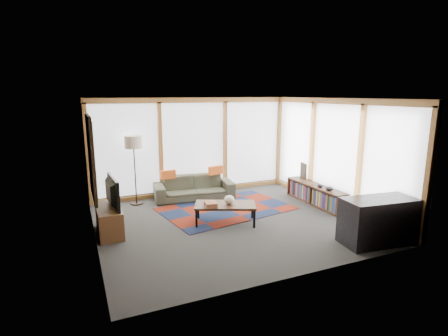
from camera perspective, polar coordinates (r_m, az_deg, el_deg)
name	(u,v)px	position (r m, az deg, el deg)	size (l,w,h in m)	color
ground	(231,221)	(7.62, 1.22, -8.70)	(5.50, 5.50, 0.00)	#282826
room_envelope	(241,146)	(7.93, 2.82, 3.64)	(5.52, 5.02, 2.62)	#4A3B34
rug	(226,208)	(8.41, 0.40, -6.63)	(2.98, 1.91, 0.01)	maroon
sofa	(194,187)	(9.17, -4.91, -3.16)	(2.05, 0.80, 0.60)	#353728
pillow_left	(168,174)	(8.91, -9.12, -1.04)	(0.38, 0.12, 0.21)	#D65A1C
pillow_right	(216,170)	(9.27, -1.38, -0.35)	(0.41, 0.12, 0.22)	#D65A1C
floor_lamp	(135,170)	(8.83, -14.34, -0.40)	(0.43, 0.43, 1.71)	#312117
coffee_table	(225,214)	(7.45, 0.21, -7.45)	(1.26, 0.63, 0.42)	#372514
book_stack	(211,204)	(7.21, -2.20, -5.96)	(0.23, 0.29, 0.10)	#965635
vase	(229,200)	(7.34, 0.87, -5.22)	(0.22, 0.22, 0.19)	#EEE4CF
bookshelf	(315,194)	(9.00, 14.68, -4.19)	(0.35, 1.95, 0.49)	#372514
bowl_a	(329,188)	(8.51, 16.83, -3.20)	(0.19, 0.19, 0.10)	black
bowl_b	(320,186)	(8.75, 15.44, -2.78)	(0.15, 0.15, 0.08)	black
shelf_picture	(303,171)	(9.52, 12.83, -0.43)	(0.04, 0.31, 0.41)	black
tv_console	(109,220)	(7.26, -18.23, -8.14)	(0.44, 1.06, 0.53)	brown
television	(108,192)	(7.13, -18.42, -3.81)	(1.02, 0.13, 0.59)	black
bar_counter	(378,221)	(7.03, 23.84, -7.89)	(1.33, 0.62, 0.85)	black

